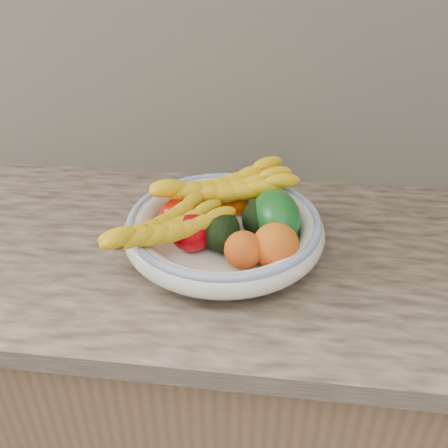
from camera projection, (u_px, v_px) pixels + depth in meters
kitchen_counter at (225, 384)px, 1.26m from camera, size 2.44×0.66×1.40m
fruit_bowl at (224, 229)px, 0.97m from camera, size 0.39×0.39×0.08m
clementine_back_left at (221, 199)px, 1.06m from camera, size 0.06×0.06×0.05m
clementine_back_right at (238, 204)px, 1.04m from camera, size 0.05×0.05×0.05m
tomato_left at (177, 215)px, 0.99m from camera, size 0.09×0.09×0.06m
tomato_near_left at (191, 232)px, 0.94m from camera, size 0.10×0.10×0.07m
avocado_center at (220, 229)px, 0.94m from camera, size 0.10×0.12×0.08m
avocado_right at (260, 217)px, 0.98m from camera, size 0.08×0.11×0.07m
green_mango at (276, 216)px, 0.96m from camera, size 0.15×0.16×0.12m
peach_front at (243, 250)px, 0.88m from camera, size 0.09×0.09×0.07m
peach_right at (276, 246)px, 0.89m from camera, size 0.10×0.10×0.08m
banana_bunch_back at (223, 191)px, 1.02m from camera, size 0.33×0.23×0.09m
banana_bunch_front at (166, 231)px, 0.90m from camera, size 0.27×0.28×0.08m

